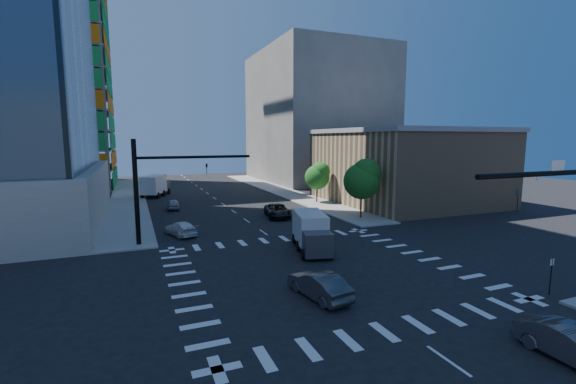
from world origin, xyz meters
name	(u,v)px	position (x,y,z in m)	size (l,w,h in m)	color
ground	(318,270)	(0.00, 0.00, 0.00)	(160.00, 160.00, 0.00)	black
road_markings	(318,270)	(0.00, 0.00, 0.01)	(20.00, 20.00, 0.01)	silver
sidewalk_ne	(280,191)	(12.50, 40.00, 0.07)	(5.00, 60.00, 0.15)	gray
sidewalk_nw	(128,199)	(-12.50, 40.00, 0.07)	(5.00, 60.00, 0.15)	gray
construction_building	(33,54)	(-27.41, 61.93, 24.61)	(25.16, 34.50, 70.60)	gray
commercial_building	(405,166)	(25.00, 22.00, 5.31)	(20.50, 22.50, 10.60)	tan
bg_building_ne	(317,117)	(27.00, 55.00, 14.00)	(24.00, 30.00, 28.00)	#68625E
signal_mast_nw	(154,182)	(-10.00, 11.50, 5.49)	(10.20, 0.40, 9.00)	black
tree_south	(363,178)	(12.63, 13.90, 4.69)	(4.16, 4.16, 6.82)	#382316
tree_north	(318,175)	(12.93, 25.90, 3.99)	(3.54, 3.52, 5.78)	#382316
no_parking_sign	(551,272)	(10.70, -9.00, 1.38)	(0.30, 0.06, 2.20)	black
car_nb_right	(573,345)	(4.68, -13.95, 0.72)	(1.53, 4.38, 1.44)	#4E4E53
car_nb_far	(278,211)	(3.93, 18.52, 0.77)	(2.55, 5.53, 1.54)	black
car_sb_near	(181,229)	(-7.71, 13.89, 0.65)	(1.83, 4.50, 1.31)	white
car_sb_mid	(174,204)	(-6.89, 28.55, 0.66)	(1.57, 3.90, 1.33)	#98999F
car_sb_cross	(319,285)	(-2.06, -4.19, 0.75)	(1.59, 4.57, 1.51)	#424347
box_truck_near	(312,235)	(1.64, 4.40, 1.34)	(3.82, 6.21, 3.03)	black
box_truck_far	(156,187)	(-8.23, 41.97, 1.50)	(5.04, 7.01, 3.39)	black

